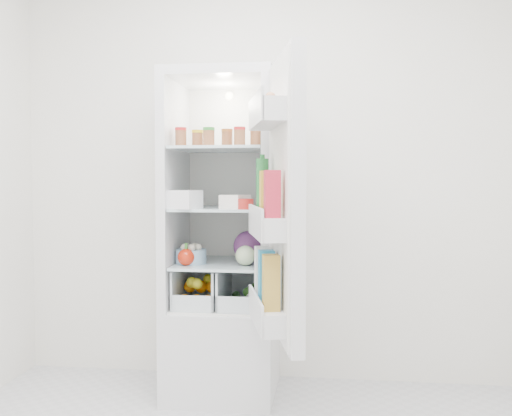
# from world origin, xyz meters

# --- Properties ---
(room_walls) EXTENTS (3.02, 3.02, 2.61)m
(room_walls) POSITION_xyz_m (0.00, 0.00, 1.59)
(room_walls) COLOR white
(room_walls) RESTS_ON ground
(refrigerator) EXTENTS (0.60, 0.60, 1.80)m
(refrigerator) POSITION_xyz_m (-0.20, 1.25, 0.67)
(refrigerator) COLOR silver
(refrigerator) RESTS_ON ground
(shelf_low) EXTENTS (0.49, 0.53, 0.01)m
(shelf_low) POSITION_xyz_m (-0.20, 1.19, 0.74)
(shelf_low) COLOR silver
(shelf_low) RESTS_ON refrigerator
(shelf_mid) EXTENTS (0.49, 0.53, 0.02)m
(shelf_mid) POSITION_xyz_m (-0.20, 1.19, 1.05)
(shelf_mid) COLOR silver
(shelf_mid) RESTS_ON refrigerator
(shelf_top) EXTENTS (0.49, 0.53, 0.02)m
(shelf_top) POSITION_xyz_m (-0.20, 1.19, 1.38)
(shelf_top) COLOR silver
(shelf_top) RESTS_ON refrigerator
(crisper_left) EXTENTS (0.23, 0.46, 0.22)m
(crisper_left) POSITION_xyz_m (-0.32, 1.19, 0.61)
(crisper_left) COLOR silver
(crisper_left) RESTS_ON refrigerator
(crisper_right) EXTENTS (0.23, 0.46, 0.22)m
(crisper_right) POSITION_xyz_m (-0.08, 1.19, 0.61)
(crisper_right) COLOR silver
(crisper_right) RESTS_ON refrigerator
(condiment_jars) EXTENTS (0.46, 0.32, 0.08)m
(condiment_jars) POSITION_xyz_m (-0.22, 1.10, 1.43)
(condiment_jars) COLOR #B21919
(condiment_jars) RESTS_ON shelf_top
(squeeze_bottle) EXTENTS (0.06, 0.06, 0.19)m
(squeeze_bottle) POSITION_xyz_m (0.01, 1.31, 1.48)
(squeeze_bottle) COLOR white
(squeeze_bottle) RESTS_ON shelf_top
(tub_white) EXTENTS (0.19, 0.19, 0.10)m
(tub_white) POSITION_xyz_m (-0.37, 0.99, 1.11)
(tub_white) COLOR white
(tub_white) RESTS_ON shelf_mid
(tub_cream) EXTENTS (0.16, 0.16, 0.07)m
(tub_cream) POSITION_xyz_m (-0.11, 1.06, 1.09)
(tub_cream) COLOR white
(tub_cream) RESTS_ON shelf_mid
(tin_red) EXTENTS (0.10, 0.10, 0.05)m
(tin_red) POSITION_xyz_m (-0.04, 0.97, 1.08)
(tin_red) COLOR #B3211A
(tin_red) RESTS_ON shelf_mid
(red_cabbage) EXTENTS (0.17, 0.17, 0.17)m
(red_cabbage) POSITION_xyz_m (-0.06, 1.23, 0.83)
(red_cabbage) COLOR #581E59
(red_cabbage) RESTS_ON shelf_low
(bell_pepper) EXTENTS (0.09, 0.09, 0.09)m
(bell_pepper) POSITION_xyz_m (-0.37, 1.03, 0.79)
(bell_pepper) COLOR red
(bell_pepper) RESTS_ON shelf_low
(mushroom_bowl) EXTENTS (0.20, 0.20, 0.08)m
(mushroom_bowl) POSITION_xyz_m (-0.36, 1.11, 0.79)
(mushroom_bowl) COLOR #88ADCB
(mushroom_bowl) RESTS_ON shelf_low
(salad_bag) EXTENTS (0.11, 0.11, 0.11)m
(salad_bag) POSITION_xyz_m (-0.05, 1.08, 0.80)
(salad_bag) COLOR beige
(salad_bag) RESTS_ON shelf_low
(citrus_pile) EXTENTS (0.20, 0.24, 0.16)m
(citrus_pile) POSITION_xyz_m (-0.32, 1.13, 0.59)
(citrus_pile) COLOR orange
(citrus_pile) RESTS_ON refrigerator
(veg_pile) EXTENTS (0.16, 0.30, 0.10)m
(veg_pile) POSITION_xyz_m (-0.07, 1.18, 0.56)
(veg_pile) COLOR #1F4918
(veg_pile) RESTS_ON refrigerator
(fridge_door) EXTENTS (0.30, 0.60, 1.30)m
(fridge_door) POSITION_xyz_m (0.17, 0.62, 1.09)
(fridge_door) COLOR silver
(fridge_door) RESTS_ON refrigerator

